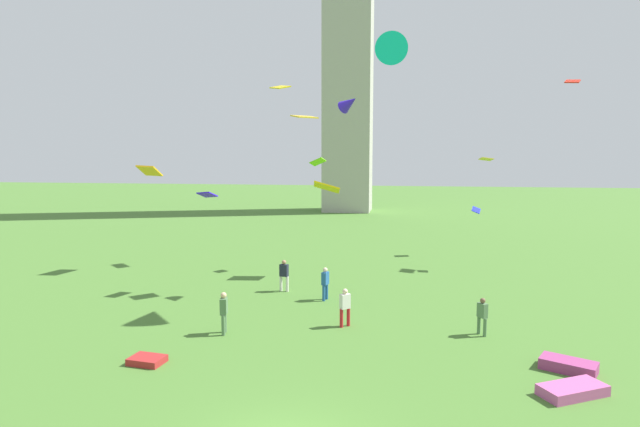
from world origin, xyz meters
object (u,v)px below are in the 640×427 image
person_2 (482,314)px  kite_flying_1 (207,195)px  kite_flying_8 (391,47)px  kite_bundle_0 (573,390)px  person_1 (284,274)px  person_4 (224,310)px  kite_flying_3 (573,81)px  kite_flying_7 (476,210)px  kite_flying_2 (280,87)px  kite_flying_5 (349,103)px  person_0 (345,305)px  kite_flying_10 (318,162)px  person_3 (325,282)px  kite_flying_9 (486,159)px  kite_flying_6 (327,187)px  kite_bundle_1 (147,360)px  kite_flying_4 (304,117)px  kite_bundle_2 (568,365)px  kite_flying_0 (150,171)px

person_2 → kite_flying_1: size_ratio=1.42×
kite_flying_8 → kite_bundle_0: bearing=120.4°
person_1 → person_4: 7.38m
kite_flying_3 → kite_flying_7: bearing=-46.0°
kite_flying_1 → kite_flying_2: (2.01, 9.10, 6.98)m
person_2 → kite_flying_5: (-6.42, 6.24, 9.56)m
person_0 → kite_flying_10: bearing=-116.9°
person_3 → kite_flying_9: size_ratio=1.53×
person_1 → kite_flying_3: 23.52m
person_1 → person_3: (2.58, -1.43, -0.02)m
kite_flying_7 → kite_bundle_0: bearing=15.2°
kite_flying_1 → kite_flying_8: (10.05, -1.27, 7.40)m
kite_bundle_0 → kite_flying_2: bearing=126.1°
person_0 → kite_flying_1: bearing=-72.8°
kite_flying_3 → kite_flying_5: 17.25m
kite_flying_1 → kite_flying_6: bearing=-44.1°
person_3 → person_4: person_4 is taller
kite_bundle_1 → kite_flying_5: bearing=61.4°
kite_flying_3 → person_0: bearing=-18.8°
kite_flying_6 → person_2: bearing=-55.6°
kite_flying_9 → kite_bundle_0: size_ratio=0.53×
kite_flying_8 → kite_bundle_0: kite_flying_8 is taller
kite_bundle_1 → person_4: bearing=64.1°
kite_flying_3 → kite_bundle_0: bearing=7.2°
kite_flying_1 → kite_flying_8: size_ratio=0.45×
person_0 → kite_flying_4: kite_flying_4 is taller
person_2 → kite_bundle_0: 5.77m
kite_flying_6 → kite_bundle_1: kite_flying_6 is taller
person_4 → kite_flying_9: bearing=-43.9°
kite_flying_5 → kite_flying_9: (9.21, 13.16, -3.12)m
kite_flying_9 → kite_bundle_2: kite_flying_9 is taller
person_3 → kite_flying_6: kite_flying_6 is taller
kite_flying_4 → kite_flying_7: bearing=-9.6°
kite_flying_6 → kite_flying_8: 10.35m
person_1 → kite_bundle_0: size_ratio=0.83×
kite_flying_1 → kite_flying_3: bearing=-57.5°
kite_flying_4 → person_2: bearing=-79.2°
kite_flying_1 → person_3: bearing=-90.6°
kite_flying_8 → kite_flying_10: bearing=-62.8°
kite_flying_2 → kite_flying_6: kite_flying_2 is taller
person_1 → kite_flying_7: (11.37, 7.63, 3.02)m
person_0 → kite_flying_5: (-0.52, 6.07, 9.50)m
person_3 → kite_bundle_2: (9.96, -7.60, -0.80)m
person_2 → kite_flying_0: size_ratio=0.94×
person_4 → person_2: bearing=-92.3°
person_2 → kite_flying_0: (-20.09, 9.88, 5.71)m
kite_flying_0 → person_4: bearing=33.3°
kite_flying_0 → kite_flying_9: bearing=107.3°
person_1 → kite_flying_0: size_ratio=1.04×
kite_flying_6 → kite_flying_4: bearing=-105.4°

